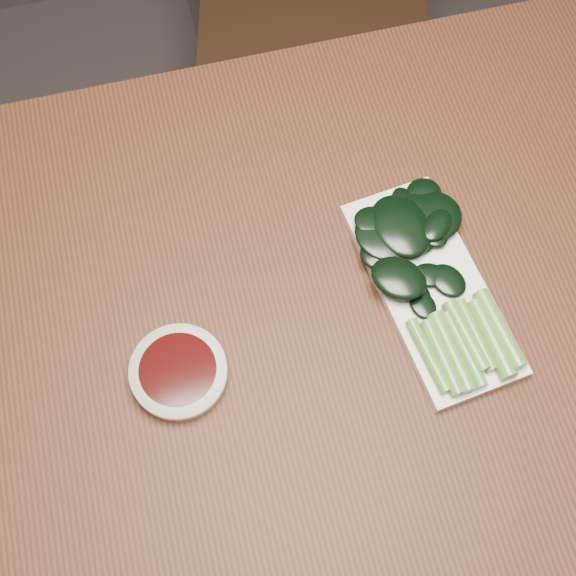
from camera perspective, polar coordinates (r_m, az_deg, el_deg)
The scene contains 5 objects.
ground at distance 1.64m, azimuth 1.37°, elevation -12.29°, with size 6.00×6.00×0.00m, color #2F2C2C.
table at distance 0.99m, azimuth 2.23°, elevation -4.19°, with size 1.40×0.80×0.75m.
sauce_bowl at distance 0.89m, azimuth -7.77°, elevation -5.97°, with size 0.11×0.11×0.02m.
serving_plate at distance 0.94m, azimuth 10.16°, elevation -0.02°, with size 0.15×0.28×0.01m.
gai_lan at distance 0.93m, azimuth 9.97°, elevation 1.33°, with size 0.16×0.27×0.03m.
Camera 1 is at (-0.12, -0.32, 1.61)m, focal length 50.00 mm.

